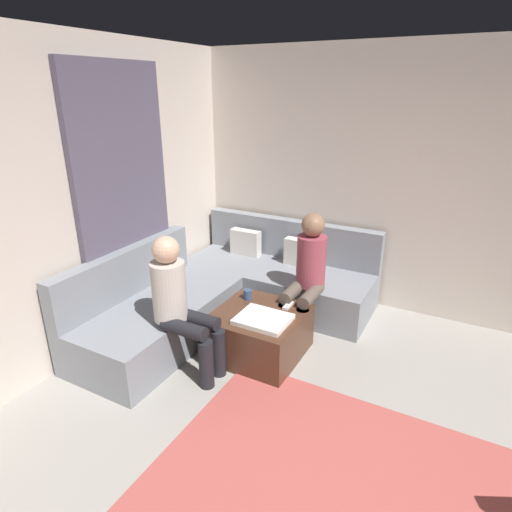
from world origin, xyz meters
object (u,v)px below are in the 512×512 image
at_px(game_remote, 288,306).
at_px(person_on_couch_side, 179,302).
at_px(person_on_couch_back, 307,272).
at_px(coffee_mug, 248,294).
at_px(ottoman, 259,333).
at_px(sectional_couch, 229,291).

xyz_separation_m(game_remote, person_on_couch_side, (-0.64, -0.74, 0.23)).
xyz_separation_m(game_remote, person_on_couch_back, (0.05, 0.31, 0.23)).
xyz_separation_m(coffee_mug, person_on_couch_side, (-0.24, -0.70, 0.19)).
xyz_separation_m(coffee_mug, game_remote, (0.40, 0.04, -0.04)).
relative_size(ottoman, person_on_couch_side, 0.63).
distance_m(sectional_couch, person_on_couch_back, 0.92).
bearing_deg(ottoman, person_on_couch_side, -131.18).
bearing_deg(sectional_couch, ottoman, -38.06).
bearing_deg(person_on_couch_back, sectional_couch, 3.77).
bearing_deg(person_on_couch_back, coffee_mug, 37.97).
distance_m(coffee_mug, game_remote, 0.40).
bearing_deg(sectional_couch, person_on_couch_side, -81.59).
bearing_deg(game_remote, ottoman, -129.29).
xyz_separation_m(sectional_couch, ottoman, (0.61, -0.47, -0.07)).
xyz_separation_m(sectional_couch, game_remote, (0.79, -0.25, 0.15)).
distance_m(ottoman, person_on_couch_back, 0.73).
bearing_deg(person_on_couch_side, game_remote, 139.37).
distance_m(coffee_mug, person_on_couch_back, 0.60).
xyz_separation_m(ottoman, game_remote, (0.18, 0.22, 0.22)).
height_order(game_remote, person_on_couch_back, person_on_couch_back).
bearing_deg(coffee_mug, sectional_couch, 142.65).
xyz_separation_m(ottoman, person_on_couch_back, (0.23, 0.53, 0.45)).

